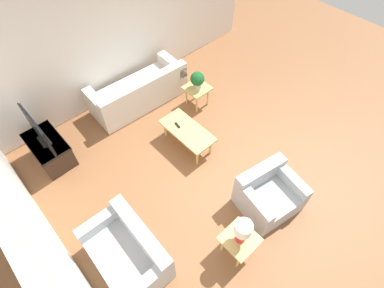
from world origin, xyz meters
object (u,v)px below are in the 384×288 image
Objects in this scene: potted_plant at (197,79)px; table_lamp at (243,231)px; coffee_table at (187,132)px; armchair at (268,194)px; side_table_plant at (197,90)px; loveseat at (128,253)px; television at (38,130)px; tv_stand_chest at (50,149)px; sofa at (139,92)px; side_table_lamp at (239,241)px.

table_lamp is at bearing 147.48° from potted_plant.
armchair is at bearing -176.32° from coffee_table.
side_table_plant is at bearing -52.60° from coffee_table.
loveseat is 1.39× the size of television.
coffee_table is 2.63m from tv_stand_chest.
sofa is 2.23× the size of television.
sofa is at bearing -13.64° from table_lamp.
armchair and loveseat have the same top height.
side_table_lamp is (-2.11, 0.87, 0.02)m from coffee_table.
tv_stand_chest is at bearing 54.87° from coffee_table.
side_table_plant is 0.52× the size of television.
sofa is at bearing 101.73° from armchair.
table_lamp is (-0.22, 0.99, 0.49)m from armchair.
sofa reaches higher than tv_stand_chest.
loveseat is 1.19× the size of coffee_table.
loveseat is 2.70× the size of side_table_plant.
table_lamp is at bearing 135.00° from side_table_lamp.
television is (1.51, 2.15, 0.44)m from coffee_table.
loveseat is at bearing 53.31° from sofa.
television is (-0.11, 2.19, 0.53)m from sofa.
loveseat is 2.61m from tv_stand_chest.
television reaches higher than tv_stand_chest.
television is at bearing 75.57° from potted_plant.
armchair is at bearing 72.87° from loveseat.
side_table_plant is 0.30m from potted_plant.
loveseat is at bearing 120.30° from potted_plant.
loveseat is 2.44m from coffee_table.
armchair is 1.13m from table_lamp.
table_lamp is at bearing 147.48° from side_table_plant.
armchair reaches higher than coffee_table.
loveseat is 1.72m from table_lamp.
table_lamp is (-2.83, 1.80, 0.08)m from potted_plant.
potted_plant reaches higher than side_table_lamp.
tv_stand_chest is (3.40, 2.27, -0.02)m from armchair.
television is (3.40, 2.27, 0.53)m from armchair.
sofa is 4.49× the size of table_lamp.
side_table_lamp is 0.52× the size of television.
tv_stand_chest is (3.62, 1.28, -0.14)m from side_table_lamp.
side_table_plant and side_table_lamp have the same top height.
sofa reaches higher than side_table_plant.
coffee_table is 2.29m from side_table_lamp.
side_table_lamp is at bearing 78.77° from sofa.
tv_stand_chest reaches higher than side_table_plant.
tv_stand_chest is at bearing 75.55° from side_table_plant.
tv_stand_chest reaches higher than side_table_lamp.
table_lamp reaches higher than sofa.
sofa is 2.00× the size of armchair.
armchair is at bearing 93.80° from sofa.
side_table_lamp is (-1.01, -1.30, 0.12)m from loveseat.
table_lamp is at bearing -160.53° from television.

